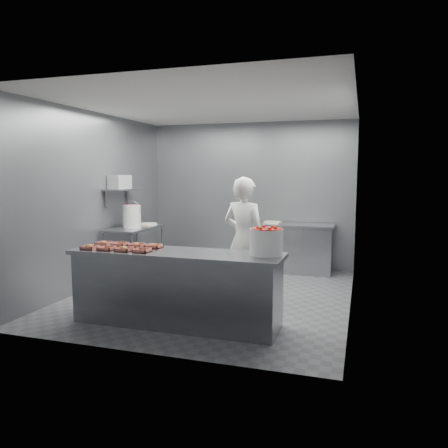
% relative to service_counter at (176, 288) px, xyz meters
% --- Properties ---
extents(floor, '(4.50, 4.50, 0.00)m').
position_rel_service_counter_xyz_m(floor, '(0.00, 1.35, -0.45)').
color(floor, '#4C4C51').
rests_on(floor, ground).
extents(ceiling, '(4.50, 4.50, 0.00)m').
position_rel_service_counter_xyz_m(ceiling, '(0.00, 1.35, 2.35)').
color(ceiling, white).
rests_on(ceiling, wall_back).
extents(wall_back, '(4.00, 0.04, 2.80)m').
position_rel_service_counter_xyz_m(wall_back, '(0.00, 3.60, 0.95)').
color(wall_back, slate).
rests_on(wall_back, ground).
extents(wall_left, '(0.04, 4.50, 2.80)m').
position_rel_service_counter_xyz_m(wall_left, '(-2.00, 1.35, 0.95)').
color(wall_left, slate).
rests_on(wall_left, ground).
extents(wall_right, '(0.04, 4.50, 2.80)m').
position_rel_service_counter_xyz_m(wall_right, '(2.00, 1.35, 0.95)').
color(wall_right, slate).
rests_on(wall_right, ground).
extents(service_counter, '(2.60, 0.70, 0.90)m').
position_rel_service_counter_xyz_m(service_counter, '(0.00, 0.00, 0.00)').
color(service_counter, slate).
rests_on(service_counter, ground).
extents(prep_table, '(0.60, 1.20, 0.90)m').
position_rel_service_counter_xyz_m(prep_table, '(-1.65, 1.95, 0.14)').
color(prep_table, slate).
rests_on(prep_table, ground).
extents(back_counter, '(1.50, 0.60, 0.90)m').
position_rel_service_counter_xyz_m(back_counter, '(0.90, 3.25, -0.00)').
color(back_counter, slate).
rests_on(back_counter, ground).
extents(wall_shelf, '(0.35, 0.90, 0.03)m').
position_rel_service_counter_xyz_m(wall_shelf, '(-1.82, 1.95, 1.10)').
color(wall_shelf, slate).
rests_on(wall_shelf, wall_left).
extents(tray_0, '(0.19, 0.18, 0.06)m').
position_rel_service_counter_xyz_m(tray_0, '(-1.09, -0.15, 0.47)').
color(tray_0, tan).
rests_on(tray_0, service_counter).
extents(tray_1, '(0.19, 0.18, 0.04)m').
position_rel_service_counter_xyz_m(tray_1, '(-0.85, -0.15, 0.47)').
color(tray_1, tan).
rests_on(tray_1, service_counter).
extents(tray_2, '(0.19, 0.18, 0.06)m').
position_rel_service_counter_xyz_m(tray_2, '(-0.61, -0.15, 0.47)').
color(tray_2, tan).
rests_on(tray_2, service_counter).
extents(tray_3, '(0.19, 0.18, 0.04)m').
position_rel_service_counter_xyz_m(tray_3, '(-0.37, -0.15, 0.47)').
color(tray_3, tan).
rests_on(tray_3, service_counter).
extents(tray_4, '(0.19, 0.18, 0.06)m').
position_rel_service_counter_xyz_m(tray_4, '(-1.09, 0.15, 0.47)').
color(tray_4, tan).
rests_on(tray_4, service_counter).
extents(tray_5, '(0.19, 0.18, 0.04)m').
position_rel_service_counter_xyz_m(tray_5, '(-0.85, 0.15, 0.47)').
color(tray_5, tan).
rests_on(tray_5, service_counter).
extents(tray_6, '(0.19, 0.18, 0.06)m').
position_rel_service_counter_xyz_m(tray_6, '(-0.61, 0.15, 0.47)').
color(tray_6, tan).
rests_on(tray_6, service_counter).
extents(tray_7, '(0.19, 0.18, 0.06)m').
position_rel_service_counter_xyz_m(tray_7, '(-0.37, 0.15, 0.47)').
color(tray_7, tan).
rests_on(tray_7, service_counter).
extents(worker, '(0.74, 0.58, 1.78)m').
position_rel_service_counter_xyz_m(worker, '(0.54, 1.17, 0.44)').
color(worker, white).
rests_on(worker, ground).
extents(strawberry_tub, '(0.38, 0.38, 0.31)m').
position_rel_service_counter_xyz_m(strawberry_tub, '(1.08, 0.11, 0.61)').
color(strawberry_tub, white).
rests_on(strawberry_tub, service_counter).
extents(glaze_bucket, '(0.32, 0.30, 0.47)m').
position_rel_service_counter_xyz_m(glaze_bucket, '(-1.65, 1.87, 0.65)').
color(glaze_bucket, white).
rests_on(glaze_bucket, prep_table).
extents(bucket_lid, '(0.38, 0.38, 0.03)m').
position_rel_service_counter_xyz_m(bucket_lid, '(-1.58, 2.32, 0.46)').
color(bucket_lid, white).
rests_on(bucket_lid, prep_table).
extents(rag, '(0.15, 0.13, 0.02)m').
position_rel_service_counter_xyz_m(rag, '(-1.55, 2.17, 0.46)').
color(rag, '#CCB28C').
rests_on(rag, prep_table).
extents(appliance, '(0.34, 0.37, 0.23)m').
position_rel_service_counter_xyz_m(appliance, '(-1.82, 1.79, 1.23)').
color(appliance, gray).
rests_on(appliance, wall_shelf).
extents(paper_stack, '(0.33, 0.26, 0.04)m').
position_rel_service_counter_xyz_m(paper_stack, '(0.53, 3.25, 0.46)').
color(paper_stack, silver).
rests_on(paper_stack, back_counter).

